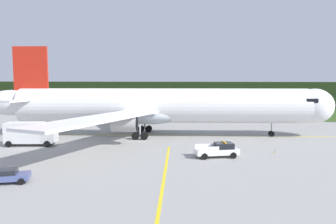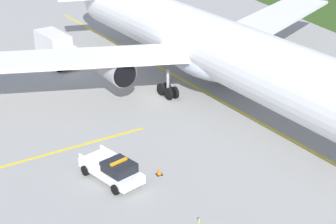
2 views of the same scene
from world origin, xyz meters
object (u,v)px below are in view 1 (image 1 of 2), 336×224
object	(u,v)px
airliner	(160,106)
ops_pickup_truck	(218,150)
staff_car	(6,176)
catering_truck	(30,133)
apron_cone	(224,149)

from	to	relation	value
airliner	ops_pickup_truck	world-z (taller)	airliner
airliner	staff_car	world-z (taller)	airliner
catering_truck	apron_cone	xyz separation A→B (m)	(27.81, 1.46, -1.52)
catering_truck	staff_car	bearing A→B (deg)	-62.93
catering_truck	apron_cone	bearing A→B (deg)	3.00
airliner	catering_truck	size ratio (longest dim) A/B	7.88
ops_pickup_truck	catering_truck	world-z (taller)	catering_truck
ops_pickup_truck	apron_cone	size ratio (longest dim) A/B	9.70
airliner	catering_truck	distance (m)	20.78
catering_truck	staff_car	size ratio (longest dim) A/B	1.67
catering_truck	ops_pickup_truck	bearing A→B (deg)	-4.10
apron_cone	staff_car	bearing A→B (deg)	-137.23
airliner	catering_truck	world-z (taller)	airliner
ops_pickup_truck	apron_cone	xyz separation A→B (m)	(0.59, 3.41, -0.62)
apron_cone	ops_pickup_truck	bearing A→B (deg)	-99.85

